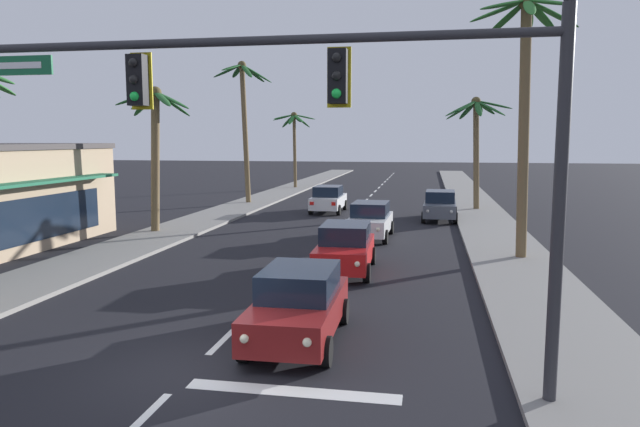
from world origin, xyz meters
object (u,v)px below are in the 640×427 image
(sedan_oncoming_far, at_px, (328,199))
(palm_right_second, at_px, (525,80))
(traffic_signal_mast, at_px, (342,113))
(sedan_fifth_in_queue, at_px, (370,220))
(palm_right_third, at_px, (476,127))
(sedan_third_in_queue, at_px, (345,248))
(sedan_parked_nearest_kerb, at_px, (440,205))
(sedan_lead_at_stop_bar, at_px, (299,304))
(palm_left_third, at_px, (244,106))
(palm_left_second, at_px, (156,134))
(palm_left_farthest, at_px, (294,130))

(sedan_oncoming_far, relative_size, palm_right_second, 0.45)
(traffic_signal_mast, xyz_separation_m, sedan_fifth_in_queue, (-1.12, 16.89, -4.19))
(palm_right_second, xyz_separation_m, palm_right_third, (-0.47, 15.85, -1.40))
(sedan_third_in_queue, relative_size, palm_right_third, 0.62)
(sedan_third_in_queue, height_order, palm_right_second, palm_right_second)
(traffic_signal_mast, distance_m, sedan_parked_nearest_kerb, 24.25)
(sedan_lead_at_stop_bar, height_order, palm_right_third, palm_right_third)
(palm_right_third, bearing_deg, palm_left_third, 175.88)
(palm_left_third, bearing_deg, traffic_signal_mast, -69.25)
(sedan_third_in_queue, relative_size, palm_left_third, 0.45)
(sedan_oncoming_far, bearing_deg, sedan_parked_nearest_kerb, -19.39)
(sedan_lead_at_stop_bar, distance_m, sedan_fifth_in_queue, 14.35)
(sedan_third_in_queue, bearing_deg, sedan_fifth_in_queue, 88.64)
(palm_left_second, bearing_deg, sedan_fifth_in_queue, 2.96)
(traffic_signal_mast, xyz_separation_m, palm_right_second, (4.93, 12.87, 1.71))
(sedan_lead_at_stop_bar, xyz_separation_m, sedan_oncoming_far, (-3.31, 23.67, 0.00))
(traffic_signal_mast, distance_m, palm_left_second, 19.96)
(palm_left_third, distance_m, palm_right_second, 23.50)
(palm_right_third, bearing_deg, sedan_parked_nearest_kerb, -114.37)
(palm_right_third, bearing_deg, palm_right_second, -88.29)
(sedan_lead_at_stop_bar, bearing_deg, sedan_parked_nearest_kerb, 80.45)
(palm_right_second, bearing_deg, palm_left_farthest, 117.31)
(palm_right_second, bearing_deg, sedan_lead_at_stop_bar, -121.30)
(sedan_oncoming_far, distance_m, palm_left_farthest, 18.75)
(palm_right_third, bearing_deg, palm_left_second, -142.11)
(sedan_oncoming_far, relative_size, palm_right_third, 0.61)
(sedan_fifth_in_queue, bearing_deg, sedan_parked_nearest_kerb, 64.20)
(palm_right_second, bearing_deg, sedan_oncoming_far, 125.73)
(palm_left_second, bearing_deg, palm_right_third, 37.89)
(sedan_fifth_in_queue, distance_m, sedan_parked_nearest_kerb, 7.66)
(palm_left_farthest, bearing_deg, palm_left_third, -92.20)
(sedan_lead_at_stop_bar, xyz_separation_m, palm_right_second, (6.29, 10.34, 5.90))
(sedan_third_in_queue, xyz_separation_m, palm_right_third, (5.74, 19.01, 4.51))
(sedan_lead_at_stop_bar, bearing_deg, palm_left_third, 110.02)
(sedan_parked_nearest_kerb, distance_m, palm_left_farthest, 23.92)
(palm_left_third, bearing_deg, sedan_third_in_queue, -63.55)
(sedan_lead_at_stop_bar, xyz_separation_m, sedan_fifth_in_queue, (0.24, 14.35, 0.00))
(sedan_fifth_in_queue, height_order, palm_left_third, palm_left_third)
(sedan_fifth_in_queue, relative_size, palm_right_third, 0.62)
(palm_left_third, bearing_deg, palm_right_third, -4.12)
(palm_right_second, bearing_deg, palm_left_second, 168.00)
(palm_right_second, relative_size, palm_right_third, 1.35)
(palm_left_second, distance_m, palm_left_farthest, 26.98)
(palm_left_farthest, xyz_separation_m, palm_right_third, (15.25, -14.60, -0.10))
(sedan_lead_at_stop_bar, relative_size, palm_right_second, 0.45)
(sedan_fifth_in_queue, bearing_deg, palm_left_third, 128.16)
(sedan_third_in_queue, distance_m, palm_left_third, 23.30)
(sedan_lead_at_stop_bar, bearing_deg, sedan_third_in_queue, 89.43)
(sedan_oncoming_far, xyz_separation_m, palm_right_second, (9.59, -13.34, 5.90))
(sedan_fifth_in_queue, height_order, sedan_parked_nearest_kerb, same)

